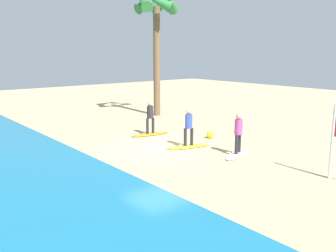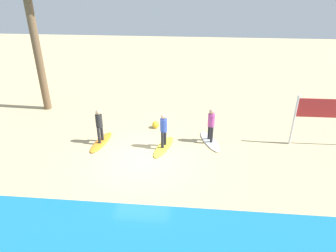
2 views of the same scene
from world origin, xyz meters
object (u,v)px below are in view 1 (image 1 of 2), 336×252
surfer_white (238,130)px  surfboard_yellow (188,146)px  surfer_orange (150,115)px  surfer_yellow (189,124)px  palm_tree (157,17)px  surfboard_orange (150,134)px  beach_ball (210,135)px  surfboard_white (238,154)px

surfer_white → surfboard_yellow: size_ratio=0.78×
surfboard_yellow → surfer_orange: bearing=-77.8°
surfer_yellow → palm_tree: size_ratio=0.21×
surfer_orange → palm_tree: (4.47, -3.86, 5.27)m
surfboard_orange → beach_ball: size_ratio=5.71×
surfer_white → surfer_orange: size_ratio=1.00×
surfboard_white → beach_ball: beach_ball is taller
surfboard_orange → surfer_yellow: bearing=95.6°
surfboard_white → surfboard_yellow: same height
palm_tree → surfer_yellow: bearing=151.9°
surfboard_orange → palm_tree: palm_tree is taller
surfboard_orange → surfer_white: bearing=105.0°
surfboard_orange → palm_tree: 8.60m
palm_tree → surfboard_orange: bearing=139.2°
beach_ball → surfboard_yellow: bearing=107.9°
surfboard_orange → beach_ball: 3.04m
surfboard_white → beach_ball: bearing=-134.3°
surfboard_yellow → surfboard_white: bearing=124.1°
surfboard_yellow → surfer_orange: (3.06, -0.17, 0.99)m
surfer_white → surfer_orange: 5.27m
surfboard_yellow → beach_ball: (0.65, -2.02, 0.14)m
surfboard_white → surfer_yellow: surfer_yellow is taller
surfboard_orange → surfer_orange: 0.99m
surfboard_yellow → surfer_white: bearing=124.1°
surfer_white → palm_tree: bearing=-18.7°
surfboard_white → surfboard_orange: same height
surfboard_yellow → surfer_yellow: 0.99m
surfer_yellow → surfer_orange: bearing=-3.2°
surfboard_white → surfboard_orange: 5.27m
surfboard_yellow → surfer_orange: 3.22m
surfboard_white → surfboard_orange: (5.23, 0.57, 0.00)m
surfboard_white → palm_tree: (9.70, -3.28, 6.26)m
surfer_white → surfer_yellow: same height
palm_tree → beach_ball: palm_tree is taller
surfboard_white → surfer_yellow: bearing=-91.1°
surfer_white → palm_tree: size_ratio=0.21×
surfboard_yellow → surfer_orange: surfer_orange is taller
surfer_yellow → surfer_orange: size_ratio=1.00×
surfboard_white → surfer_yellow: 2.50m
surfboard_yellow → beach_ball: beach_ball is taller
surfboard_white → surfer_orange: (5.23, 0.57, 0.99)m
palm_tree → beach_ball: 9.42m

